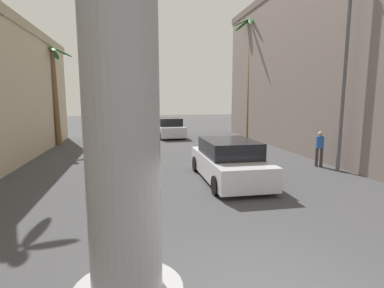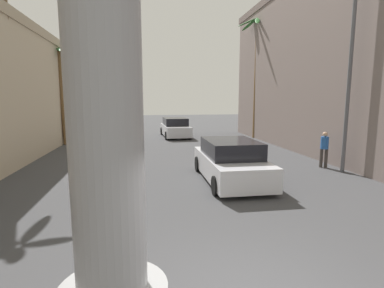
{
  "view_description": "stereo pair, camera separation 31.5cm",
  "coord_description": "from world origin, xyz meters",
  "px_view_note": "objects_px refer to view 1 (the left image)",
  "views": [
    {
      "loc": [
        -1.83,
        -3.86,
        3.09
      ],
      "look_at": [
        0.0,
        5.46,
        1.66
      ],
      "focal_mm": 28.0,
      "sensor_mm": 36.0,
      "label": 1
    },
    {
      "loc": [
        -1.52,
        -3.91,
        3.09
      ],
      "look_at": [
        0.0,
        5.46,
        1.66
      ],
      "focal_mm": 28.0,
      "sensor_mm": 36.0,
      "label": 2
    }
  ],
  "objects_px": {
    "car_lead": "(229,161)",
    "palm_tree_far_left": "(54,85)",
    "car_far": "(169,128)",
    "palm_tree_mid_left": "(0,48)",
    "palm_tree_far_right": "(250,69)",
    "street_lamp": "(337,59)",
    "pedestrian_mid_right": "(320,146)"
  },
  "relations": [
    {
      "from": "car_lead",
      "to": "palm_tree_far_left",
      "type": "relative_size",
      "value": 0.73
    },
    {
      "from": "car_lead",
      "to": "car_far",
      "type": "distance_m",
      "value": 13.67
    },
    {
      "from": "car_lead",
      "to": "palm_tree_mid_left",
      "type": "relative_size",
      "value": 0.53
    },
    {
      "from": "palm_tree_far_right",
      "to": "palm_tree_mid_left",
      "type": "relative_size",
      "value": 1.03
    },
    {
      "from": "street_lamp",
      "to": "pedestrian_mid_right",
      "type": "distance_m",
      "value": 3.87
    },
    {
      "from": "street_lamp",
      "to": "pedestrian_mid_right",
      "type": "relative_size",
      "value": 4.8
    },
    {
      "from": "car_far",
      "to": "palm_tree_mid_left",
      "type": "relative_size",
      "value": 0.54
    },
    {
      "from": "car_lead",
      "to": "palm_tree_far_right",
      "type": "bearing_deg",
      "value": 65.09
    },
    {
      "from": "pedestrian_mid_right",
      "to": "palm_tree_far_right",
      "type": "bearing_deg",
      "value": 85.48
    },
    {
      "from": "car_far",
      "to": "palm_tree_far_right",
      "type": "distance_m",
      "value": 8.03
    },
    {
      "from": "palm_tree_far_right",
      "to": "palm_tree_far_left",
      "type": "distance_m",
      "value": 14.4
    },
    {
      "from": "palm_tree_far_right",
      "to": "pedestrian_mid_right",
      "type": "relative_size",
      "value": 5.69
    },
    {
      "from": "palm_tree_mid_left",
      "to": "palm_tree_far_right",
      "type": "bearing_deg",
      "value": 30.56
    },
    {
      "from": "street_lamp",
      "to": "palm_tree_far_left",
      "type": "distance_m",
      "value": 16.79
    },
    {
      "from": "street_lamp",
      "to": "pedestrian_mid_right",
      "type": "xyz_separation_m",
      "value": [
        0.1,
        0.9,
        -3.76
      ]
    },
    {
      "from": "car_far",
      "to": "palm_tree_far_right",
      "type": "relative_size",
      "value": 0.52
    },
    {
      "from": "car_lead",
      "to": "car_far",
      "type": "height_order",
      "value": "same"
    },
    {
      "from": "car_lead",
      "to": "street_lamp",
      "type": "bearing_deg",
      "value": 6.68
    },
    {
      "from": "street_lamp",
      "to": "palm_tree_far_left",
      "type": "bearing_deg",
      "value": 142.52
    },
    {
      "from": "palm_tree_far_right",
      "to": "pedestrian_mid_right",
      "type": "distance_m",
      "value": 11.67
    },
    {
      "from": "car_lead",
      "to": "pedestrian_mid_right",
      "type": "distance_m",
      "value": 5.03
    },
    {
      "from": "palm_tree_far_right",
      "to": "pedestrian_mid_right",
      "type": "height_order",
      "value": "palm_tree_far_right"
    },
    {
      "from": "palm_tree_far_left",
      "to": "car_far",
      "type": "bearing_deg",
      "value": 20.01
    },
    {
      "from": "palm_tree_far_left",
      "to": "pedestrian_mid_right",
      "type": "relative_size",
      "value": 3.98
    },
    {
      "from": "street_lamp",
      "to": "palm_tree_mid_left",
      "type": "height_order",
      "value": "palm_tree_mid_left"
    },
    {
      "from": "street_lamp",
      "to": "palm_tree_far_right",
      "type": "xyz_separation_m",
      "value": [
        0.94,
        11.63,
        0.74
      ]
    },
    {
      "from": "palm_tree_mid_left",
      "to": "car_lead",
      "type": "bearing_deg",
      "value": -21.86
    },
    {
      "from": "car_far",
      "to": "palm_tree_mid_left",
      "type": "height_order",
      "value": "palm_tree_mid_left"
    },
    {
      "from": "car_far",
      "to": "pedestrian_mid_right",
      "type": "relative_size",
      "value": 2.96
    },
    {
      "from": "car_far",
      "to": "pedestrian_mid_right",
      "type": "distance_m",
      "value": 13.37
    },
    {
      "from": "car_lead",
      "to": "car_far",
      "type": "relative_size",
      "value": 0.99
    },
    {
      "from": "pedestrian_mid_right",
      "to": "car_far",
      "type": "bearing_deg",
      "value": 114.16
    }
  ]
}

